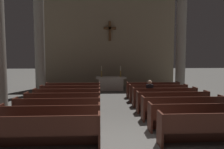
{
  "coord_description": "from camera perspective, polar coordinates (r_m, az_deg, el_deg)",
  "views": [
    {
      "loc": [
        -0.8,
        -5.47,
        2.44
      ],
      "look_at": [
        0.0,
        8.4,
        1.28
      ],
      "focal_mm": 33.35,
      "sensor_mm": 36.0,
      "label": 1
    }
  ],
  "objects": [
    {
      "name": "pew_right_row_2",
      "position": [
        7.57,
        22.12,
        -10.6
      ],
      "size": [
        3.17,
        0.5,
        0.95
      ],
      "color": "#4C2319",
      "rests_on": "ground"
    },
    {
      "name": "column_left_second",
      "position": [
        14.89,
        -19.25,
        8.6
      ],
      "size": [
        0.98,
        0.98,
        7.18
      ],
      "color": "#9E998E",
      "rests_on": "ground"
    },
    {
      "name": "altar",
      "position": [
        15.27,
        -0.27,
        -2.4
      ],
      "size": [
        2.2,
        0.9,
        1.01
      ],
      "color": "#BCB7AD",
      "rests_on": "ground"
    },
    {
      "name": "pew_right_row_5",
      "position": [
        10.69,
        14.17,
        -5.95
      ],
      "size": [
        3.17,
        0.5,
        0.95
      ],
      "color": "#4C2319",
      "rests_on": "ground"
    },
    {
      "name": "apse_with_cross",
      "position": [
        17.33,
        -0.65,
        10.36
      ],
      "size": [
        10.72,
        0.44,
        8.26
      ],
      "color": "gray",
      "rests_on": "ground"
    },
    {
      "name": "column_right_second",
      "position": [
        15.4,
        18.39,
        8.49
      ],
      "size": [
        0.98,
        0.98,
        7.18
      ],
      "color": "#9E998E",
      "rests_on": "ground"
    },
    {
      "name": "pew_right_row_3",
      "position": [
        8.58,
        18.81,
        -8.69
      ],
      "size": [
        3.17,
        0.5,
        0.95
      ],
      "color": "#4C2319",
      "rests_on": "ground"
    },
    {
      "name": "pew_left_row_4",
      "position": [
        9.22,
        -13.23,
        -7.64
      ],
      "size": [
        3.17,
        0.5,
        0.95
      ],
      "color": "#4C2319",
      "rests_on": "ground"
    },
    {
      "name": "pew_left_row_2",
      "position": [
        7.04,
        -16.49,
        -11.58
      ],
      "size": [
        3.17,
        0.5,
        0.95
      ],
      "color": "#4C2319",
      "rests_on": "ground"
    },
    {
      "name": "lone_worshipper",
      "position": [
        10.49,
        10.18,
        -4.89
      ],
      "size": [
        0.32,
        0.43,
        1.32
      ],
      "color": "#26262B",
      "rests_on": "ground"
    },
    {
      "name": "pew_left_row_3",
      "position": [
        8.12,
        -14.63,
        -9.35
      ],
      "size": [
        3.17,
        0.5,
        0.95
      ],
      "color": "#4C2319",
      "rests_on": "ground"
    },
    {
      "name": "pew_left_row_5",
      "position": [
        10.33,
        -12.13,
        -6.29
      ],
      "size": [
        3.17,
        0.5,
        0.95
      ],
      "color": "#4C2319",
      "rests_on": "ground"
    },
    {
      "name": "pew_right_row_4",
      "position": [
        9.63,
        16.23,
        -7.18
      ],
      "size": [
        3.17,
        0.5,
        0.95
      ],
      "color": "#4C2319",
      "rests_on": "ground"
    },
    {
      "name": "pew_left_row_7",
      "position": [
        12.56,
        -10.53,
        -4.3
      ],
      "size": [
        3.17,
        0.5,
        0.95
      ],
      "color": "#4C2319",
      "rests_on": "ground"
    },
    {
      "name": "ground_plane",
      "position": [
        6.05,
        4.87,
        -19.03
      ],
      "size": [
        80.0,
        80.0,
        0.0
      ],
      "primitive_type": "plane",
      "color": "#66635E"
    },
    {
      "name": "pew_left_row_6",
      "position": [
        11.44,
        -11.25,
        -5.2
      ],
      "size": [
        3.17,
        0.5,
        0.95
      ],
      "color": "#4C2319",
      "rests_on": "ground"
    },
    {
      "name": "candlestick_left",
      "position": [
        15.18,
        -2.91,
        0.33
      ],
      "size": [
        0.16,
        0.16,
        0.79
      ],
      "color": "#B79338",
      "rests_on": "altar"
    },
    {
      "name": "pew_right_row_7",
      "position": [
        12.86,
        11.11,
        -4.1
      ],
      "size": [
        3.17,
        0.5,
        0.95
      ],
      "color": "#4C2319",
      "rests_on": "ground"
    },
    {
      "name": "pew_right_row_6",
      "position": [
        11.77,
        12.5,
        -4.94
      ],
      "size": [
        3.17,
        0.5,
        0.95
      ],
      "color": "#4C2319",
      "rests_on": "ground"
    },
    {
      "name": "pew_left_row_1",
      "position": [
        5.99,
        -19.06,
        -14.6
      ],
      "size": [
        3.17,
        0.5,
        0.95
      ],
      "color": "#4C2319",
      "rests_on": "ground"
    },
    {
      "name": "candlestick_right",
      "position": [
        15.25,
        2.35,
        0.36
      ],
      "size": [
        0.16,
        0.16,
        0.79
      ],
      "color": "#B79338",
      "rests_on": "altar"
    },
    {
      "name": "pew_right_row_1",
      "position": [
        6.6,
        26.5,
        -13.02
      ],
      "size": [
        3.17,
        0.5,
        0.95
      ],
      "color": "#4C2319",
      "rests_on": "ground"
    }
  ]
}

